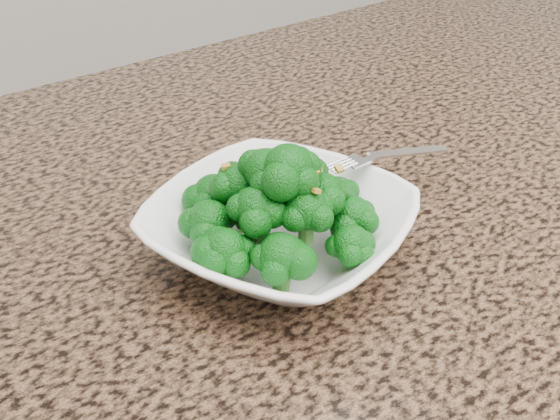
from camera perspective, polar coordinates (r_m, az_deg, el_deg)
granite_counter at (r=0.70m, az=6.69°, el=-2.30°), size 1.64×1.04×0.03m
bowl at (r=0.63m, az=-0.00°, el=-1.67°), size 0.29×0.29×0.06m
broccoli_pile at (r=0.60m, az=-0.00°, el=3.42°), size 0.20×0.20×0.07m
garlic_topping at (r=0.58m, az=-0.00°, el=6.87°), size 0.12×0.12×0.01m
fork at (r=0.68m, az=7.53°, el=4.20°), size 0.17×0.04×0.01m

